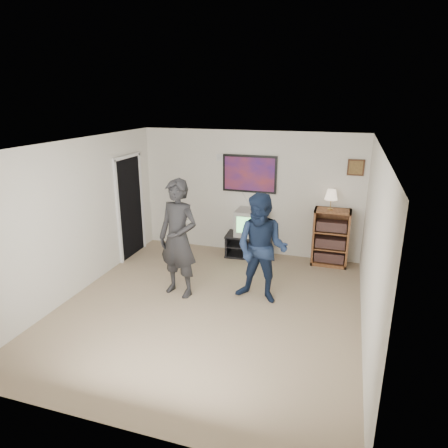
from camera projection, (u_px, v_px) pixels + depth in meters
The scene contains 13 objects.
room_shell at pixel (216, 224), 6.13m from camera, with size 4.51×5.00×2.51m.
media_stand at pixel (249, 245), 8.13m from camera, with size 0.95×0.57×0.46m.
crt_television at pixel (252, 223), 7.97m from camera, with size 0.61×0.52×0.52m, color #989793, non-canonical shape.
bookshelf at pixel (331, 237), 7.62m from camera, with size 0.67×0.38×1.10m, color #542A19, non-canonical shape.
table_lamp at pixel (331, 200), 7.41m from camera, with size 0.24×0.24×0.38m, color beige, non-canonical shape.
person_tall at pixel (178, 239), 6.35m from camera, with size 0.70×0.46×1.93m, color black.
person_short at pixel (262, 249), 6.17m from camera, with size 0.85×0.66×1.75m, color #16223C.
controller_left at pixel (187, 222), 6.50m from camera, with size 0.04×0.13×0.04m, color white.
controller_right at pixel (268, 233), 6.32m from camera, with size 0.04×0.13×0.04m, color white.
poster at pixel (249, 174), 7.94m from camera, with size 1.10×0.03×0.75m, color black.
air_vent at pixel (223, 158), 8.01m from camera, with size 0.28×0.02×0.14m, color white.
small_picture at pixel (356, 168), 7.30m from camera, with size 0.30×0.03×0.30m, color #412914.
doorway at pixel (130, 208), 7.98m from camera, with size 0.03×0.85×2.00m, color black.
Camera 1 is at (1.86, -5.18, 3.13)m, focal length 32.00 mm.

